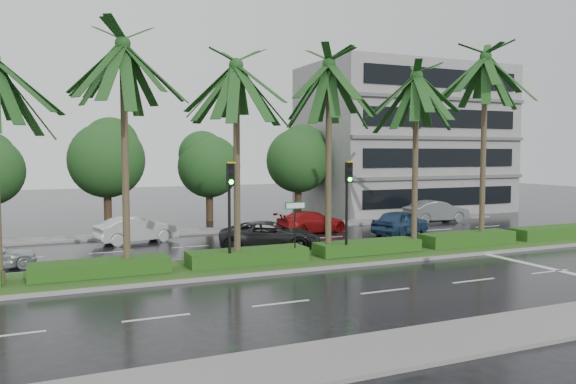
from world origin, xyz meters
name	(u,v)px	position (x,y,z in m)	size (l,w,h in m)	color
ground	(321,265)	(0.00, 0.00, 0.00)	(120.00, 120.00, 0.00)	black
near_sidewalk	(494,333)	(0.00, -10.20, 0.06)	(40.00, 2.40, 0.12)	gray
far_sidewalk	(234,229)	(0.00, 12.00, 0.06)	(40.00, 2.00, 0.12)	gray
median	(311,259)	(0.00, 1.00, 0.08)	(36.00, 4.00, 0.15)	gray
hedge	(311,251)	(0.00, 1.00, 0.45)	(35.20, 1.40, 0.60)	#133F12
lane_markings	(385,261)	(3.04, -0.43, 0.01)	(34.00, 13.06, 0.01)	silver
palm_row	(285,77)	(-1.25, 1.02, 8.16)	(26.30, 4.20, 10.46)	#443B27
signal_median_left	(230,199)	(-4.00, 0.30, 3.00)	(0.34, 0.42, 4.36)	black
signal_median_right	(348,195)	(1.50, 0.30, 3.00)	(0.34, 0.42, 4.36)	black
street_sign	(295,216)	(-1.00, 0.48, 2.12)	(0.95, 0.09, 2.60)	black
bg_trees	(228,158)	(1.40, 17.59, 4.50)	(32.74, 5.19, 7.49)	#372619
building	(403,139)	(17.00, 18.00, 6.00)	(16.00, 10.00, 12.00)	gray
car_white	(137,229)	(-6.35, 9.51, 0.72)	(4.38, 1.53, 1.44)	#B2B2B2
car_darkgrey	(270,235)	(-0.50, 4.61, 0.71)	(5.11, 2.35, 1.42)	black
car_red	(312,222)	(4.00, 9.01, 0.66)	(4.58, 1.86, 1.33)	maroon
car_blue	(401,222)	(8.50, 6.18, 0.75)	(4.38, 1.76, 1.49)	navy
car_grey	(436,211)	(14.38, 10.24, 0.76)	(4.63, 1.61, 1.53)	slate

